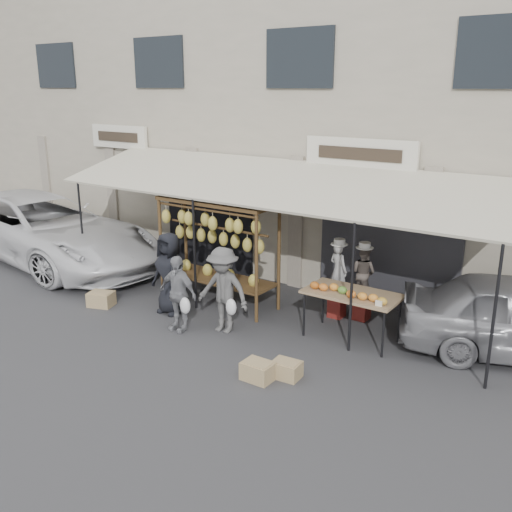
{
  "coord_description": "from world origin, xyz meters",
  "views": [
    {
      "loc": [
        6.36,
        -7.25,
        4.45
      ],
      "look_at": [
        0.35,
        1.4,
        1.3
      ],
      "focal_mm": 40.0,
      "sensor_mm": 36.0,
      "label": 1
    }
  ],
  "objects": [
    {
      "name": "crate_far",
      "position": [
        -2.72,
        0.1,
        0.15
      ],
      "size": [
        0.6,
        0.53,
        0.3
      ],
      "primitive_type": "cube",
      "rotation": [
        0.0,
        0.0,
        0.34
      ],
      "color": "tan",
      "rests_on": "ground_plane"
    },
    {
      "name": "stool_right",
      "position": [
        2.07,
        2.58,
        0.21
      ],
      "size": [
        0.32,
        0.32,
        0.43
      ],
      "primitive_type": "cube",
      "rotation": [
        0.0,
        0.0,
        0.05
      ],
      "color": "maroon",
      "rests_on": "ground_plane"
    },
    {
      "name": "customer_left",
      "position": [
        -1.27,
        0.68,
        0.84
      ],
      "size": [
        0.83,
        0.55,
        1.68
      ],
      "primitive_type": "imported",
      "rotation": [
        0.0,
        0.0,
        -0.03
      ],
      "color": "black",
      "rests_on": "ground_plane"
    },
    {
      "name": "shophouse",
      "position": [
        -0.0,
        6.5,
        3.65
      ],
      "size": [
        24.0,
        6.15,
        7.3
      ],
      "color": "gray",
      "rests_on": "ground_plane"
    },
    {
      "name": "crate_near_a",
      "position": [
        1.78,
        -0.61,
        0.15
      ],
      "size": [
        0.48,
        0.37,
        0.29
      ],
      "primitive_type": "cube",
      "rotation": [
        0.0,
        0.0,
        0.0
      ],
      "color": "tan",
      "rests_on": "ground_plane"
    },
    {
      "name": "van",
      "position": [
        -6.93,
        1.68,
        1.23
      ],
      "size": [
        6.19,
        3.44,
        2.46
      ],
      "primitive_type": "imported",
      "rotation": [
        0.0,
        0.0,
        1.44
      ],
      "color": "white",
      "rests_on": "ground_plane"
    },
    {
      "name": "customer_right",
      "position": [
        0.19,
        0.56,
        0.82
      ],
      "size": [
        1.11,
        0.7,
        1.64
      ],
      "primitive_type": "imported",
      "rotation": [
        0.0,
        0.0,
        0.09
      ],
      "color": "#51504F",
      "rests_on": "ground_plane"
    },
    {
      "name": "customer_mid",
      "position": [
        -0.55,
        0.13,
        0.73
      ],
      "size": [
        0.86,
        0.36,
        1.46
      ],
      "primitive_type": "imported",
      "rotation": [
        0.0,
        0.0,
        -0.0
      ],
      "color": "gray",
      "rests_on": "ground_plane"
    },
    {
      "name": "banana_rack",
      "position": [
        -0.8,
        1.61,
        1.57
      ],
      "size": [
        2.6,
        0.9,
        2.24
      ],
      "color": "#3D2A15",
      "rests_on": "ground_plane"
    },
    {
      "name": "vendor_left",
      "position": [
        1.62,
        2.4,
        0.97
      ],
      "size": [
        0.48,
        0.39,
        1.14
      ],
      "primitive_type": "imported",
      "rotation": [
        0.0,
        0.0,
        2.83
      ],
      "color": "#A3A3A3",
      "rests_on": "stool_left"
    },
    {
      "name": "vendor_right",
      "position": [
        2.07,
        2.58,
        0.96
      ],
      "size": [
        0.57,
        0.48,
        1.07
      ],
      "primitive_type": "imported",
      "rotation": [
        0.0,
        0.0,
        3.0
      ],
      "color": "#544B44",
      "rests_on": "stool_right"
    },
    {
      "name": "stool_left",
      "position": [
        1.62,
        2.4,
        0.2
      ],
      "size": [
        0.29,
        0.29,
        0.4
      ],
      "primitive_type": "cube",
      "rotation": [
        0.0,
        0.0,
        0.01
      ],
      "color": "maroon",
      "rests_on": "ground_plane"
    },
    {
      "name": "crate_near_b",
      "position": [
        2.11,
        -0.29,
        0.13
      ],
      "size": [
        0.47,
        0.37,
        0.27
      ],
      "primitive_type": "cube",
      "rotation": [
        0.0,
        0.0,
        0.08
      ],
      "color": "tan",
      "rests_on": "ground_plane"
    },
    {
      "name": "produce_table",
      "position": [
        2.31,
        1.55,
        0.88
      ],
      "size": [
        1.7,
        0.9,
        1.04
      ],
      "color": "#9C7C5D",
      "rests_on": "ground_plane"
    },
    {
      "name": "awning",
      "position": [
        0.01,
        2.28,
        2.57
      ],
      "size": [
        10.0,
        2.35,
        2.92
      ],
      "color": "beige",
      "rests_on": "ground_plane"
    },
    {
      "name": "ground_plane",
      "position": [
        0.0,
        0.0,
        0.0
      ],
      "size": [
        90.0,
        90.0,
        0.0
      ],
      "primitive_type": "plane",
      "color": "#2D2D30"
    }
  ]
}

